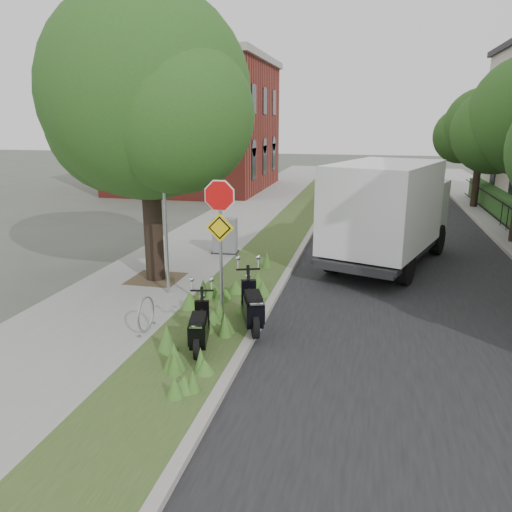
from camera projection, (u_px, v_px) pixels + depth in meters
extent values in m
plane|color=#4C5147|center=(277.00, 336.00, 10.57)|extent=(120.00, 120.00, 0.00)
cube|color=gray|center=(222.00, 228.00, 20.88)|extent=(3.50, 60.00, 0.12)
cube|color=#324A20|center=(286.00, 232.00, 20.28)|extent=(2.00, 60.00, 0.12)
cube|color=#9E9991|center=(311.00, 233.00, 20.06)|extent=(0.20, 60.00, 0.13)
cube|color=black|center=(401.00, 239.00, 19.32)|extent=(7.00, 60.00, 0.01)
cube|color=#9E9991|center=(498.00, 242.00, 18.54)|extent=(0.20, 60.00, 0.13)
cylinder|color=black|center=(152.00, 200.00, 13.45)|extent=(0.52, 0.52, 4.48)
sphere|color=#264E1A|center=(146.00, 94.00, 12.74)|extent=(5.40, 5.40, 5.40)
sphere|color=#264E1A|center=(120.00, 121.00, 13.94)|extent=(4.05, 4.05, 4.05)
sphere|color=#264E1A|center=(177.00, 116.00, 12.01)|extent=(3.78, 3.78, 3.78)
cube|color=#473828|center=(156.00, 278.00, 14.04)|extent=(1.40, 1.40, 0.01)
cylinder|color=#A5A8AD|center=(165.00, 216.00, 12.40)|extent=(0.08, 0.08, 4.00)
torus|color=#A5A8AD|center=(146.00, 314.00, 10.46)|extent=(0.05, 0.77, 0.77)
cube|color=#A5A8AD|center=(139.00, 337.00, 10.22)|extent=(0.06, 0.06, 0.04)
cube|color=#A5A8AD|center=(154.00, 323.00, 10.89)|extent=(0.06, 0.06, 0.04)
cylinder|color=#A5A8AD|center=(221.00, 252.00, 11.01)|extent=(0.07, 0.07, 3.00)
cylinder|color=red|center=(219.00, 196.00, 10.66)|extent=(0.86, 0.03, 0.86)
cylinder|color=white|center=(219.00, 196.00, 10.67)|extent=(0.94, 0.02, 0.94)
cube|color=yellow|center=(220.00, 228.00, 10.84)|extent=(0.64, 0.03, 0.64)
cube|color=maroon|center=(197.00, 127.00, 32.27)|extent=(9.00, 10.00, 8.00)
cube|color=#9E9991|center=(194.00, 60.00, 31.20)|extent=(9.40, 10.40, 0.40)
sphere|color=#264E1A|center=(495.00, 131.00, 18.19)|extent=(3.15, 3.15, 3.15)
cylinder|color=black|center=(477.00, 171.00, 25.47)|extent=(0.36, 0.36, 3.64)
sphere|color=#264E1A|center=(482.00, 126.00, 24.89)|extent=(3.80, 3.80, 3.80)
sphere|color=#264E1A|center=(461.00, 136.00, 25.73)|extent=(2.85, 2.85, 2.85)
sphere|color=#264E1A|center=(500.00, 134.00, 24.37)|extent=(2.66, 2.66, 2.66)
cylinder|color=black|center=(203.00, 324.00, 10.33)|extent=(0.21, 0.48, 0.47)
cylinder|color=black|center=(197.00, 347.00, 9.25)|extent=(0.21, 0.48, 0.47)
cube|color=black|center=(200.00, 335.00, 9.74)|extent=(0.54, 1.08, 0.16)
cube|color=black|center=(198.00, 331.00, 9.38)|extent=(0.45, 0.65, 0.36)
cube|color=black|center=(198.00, 319.00, 9.36)|extent=(0.39, 0.59, 0.11)
cylinder|color=black|center=(248.00, 304.00, 11.36)|extent=(0.30, 0.54, 0.53)
cylinder|color=black|center=(255.00, 326.00, 10.14)|extent=(0.30, 0.54, 0.53)
cube|color=black|center=(252.00, 314.00, 10.70)|extent=(0.74, 1.23, 0.18)
cube|color=black|center=(254.00, 309.00, 10.29)|extent=(0.58, 0.75, 0.41)
cube|color=black|center=(254.00, 296.00, 10.27)|extent=(0.51, 0.68, 0.12)
cube|color=#262628|center=(387.00, 247.00, 15.70)|extent=(4.08, 6.42, 0.20)
cube|color=#B7BABC|center=(409.00, 206.00, 17.36)|extent=(2.71, 2.25, 1.81)
cube|color=white|center=(383.00, 205.00, 14.82)|extent=(3.75, 4.88, 2.49)
cube|color=#262628|center=(225.00, 252.00, 16.83)|extent=(0.92, 0.66, 0.04)
cube|color=gray|center=(225.00, 236.00, 16.69)|extent=(0.82, 0.55, 1.17)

